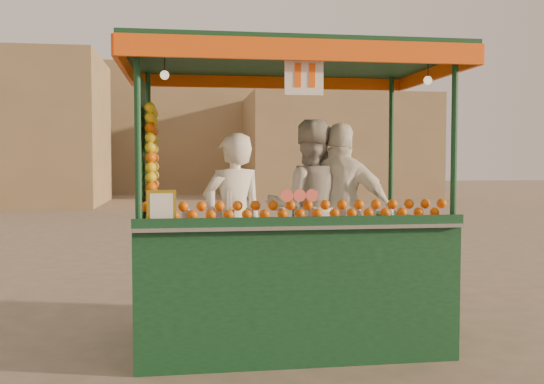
{
  "coord_description": "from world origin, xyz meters",
  "views": [
    {
      "loc": [
        -0.76,
        -6.14,
        1.81
      ],
      "look_at": [
        0.13,
        -0.09,
        1.49
      ],
      "focal_mm": 40.3,
      "sensor_mm": 36.0,
      "label": 1
    }
  ],
  "objects": [
    {
      "name": "ground",
      "position": [
        0.0,
        0.0,
        0.0
      ],
      "size": [
        90.0,
        90.0,
        0.0
      ],
      "primitive_type": "plane",
      "color": "brown",
      "rests_on": "ground"
    },
    {
      "name": "building_center",
      "position": [
        -2.0,
        30.0,
        3.5
      ],
      "size": [
        14.0,
        7.0,
        7.0
      ],
      "primitive_type": "cube",
      "color": "#937853",
      "rests_on": "ground"
    },
    {
      "name": "vendor_right",
      "position": [
        0.9,
        0.09,
        1.27
      ],
      "size": [
        1.18,
        0.93,
        1.88
      ],
      "rotation": [
        0.0,
        0.0,
        2.64
      ],
      "color": "white",
      "rests_on": "ground"
    },
    {
      "name": "juice_cart",
      "position": [
        0.19,
        -0.27,
        0.93
      ],
      "size": [
        3.15,
        2.04,
        2.86
      ],
      "color": "#0D321C",
      "rests_on": "ground"
    },
    {
      "name": "vendor_middle",
      "position": [
        0.58,
        0.19,
        1.29
      ],
      "size": [
        0.99,
        0.8,
        1.91
      ],
      "rotation": [
        0.0,
        0.0,
        3.05
      ],
      "color": "beige",
      "rests_on": "ground"
    },
    {
      "name": "vendor_left",
      "position": [
        -0.26,
        -0.19,
        1.2
      ],
      "size": [
        0.74,
        0.61,
        1.74
      ],
      "rotation": [
        0.0,
        0.0,
        3.49
      ],
      "color": "white",
      "rests_on": "ground"
    },
    {
      "name": "building_right",
      "position": [
        7.0,
        24.0,
        2.5
      ],
      "size": [
        9.0,
        6.0,
        5.0
      ],
      "primitive_type": "cube",
      "color": "#937853",
      "rests_on": "ground"
    }
  ]
}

